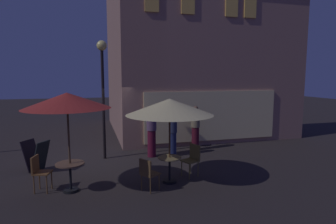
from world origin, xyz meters
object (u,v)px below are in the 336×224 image
object	(u,v)px
cafe_table_0	(70,171)
patio_umbrella_1	(170,107)
street_lamp_near_corner	(103,75)
cafe_chair_1	(192,157)
cafe_chair_0	(39,170)
patron_standing_1	(195,128)
patio_umbrella_0	(67,101)
patron_standing_2	(152,132)
menu_sandwich_board	(36,156)
cafe_chair_2	(148,172)
cafe_table_1	(170,165)
patron_standing_0	(173,133)

from	to	relation	value
cafe_table_0	patio_umbrella_1	xyz separation A→B (m)	(2.60, -0.07, 1.57)
street_lamp_near_corner	patio_umbrella_1	xyz separation A→B (m)	(1.62, -2.80, -0.88)
cafe_table_0	cafe_chair_1	xyz separation A→B (m)	(3.38, 0.24, 0.03)
cafe_chair_0	patron_standing_1	distance (m)	5.98
cafe_chair_1	patron_standing_1	bearing A→B (deg)	-134.41
cafe_chair_1	cafe_chair_0	bearing A→B (deg)	-21.13
patio_umbrella_0	patron_standing_1	bearing A→B (deg)	33.36
patio_umbrella_1	patron_standing_2	world-z (taller)	patio_umbrella_1
menu_sandwich_board	cafe_chair_1	xyz separation A→B (m)	(4.50, -1.66, 0.07)
cafe_chair_2	patron_standing_1	size ratio (longest dim) A/B	0.48
patron_standing_1	patron_standing_2	size ratio (longest dim) A/B	0.98
street_lamp_near_corner	patio_umbrella_0	xyz separation A→B (m)	(-0.98, -2.73, -0.66)
cafe_chair_2	patron_standing_1	world-z (taller)	patron_standing_1
menu_sandwich_board	cafe_chair_2	world-z (taller)	menu_sandwich_board
street_lamp_near_corner	patron_standing_2	world-z (taller)	street_lamp_near_corner
patio_umbrella_0	cafe_chair_0	size ratio (longest dim) A/B	2.71
street_lamp_near_corner	cafe_chair_1	size ratio (longest dim) A/B	4.43
menu_sandwich_board	street_lamp_near_corner	bearing A→B (deg)	54.07
street_lamp_near_corner	patio_umbrella_1	world-z (taller)	street_lamp_near_corner
patron_standing_2	menu_sandwich_board	bearing A→B (deg)	145.08
menu_sandwich_board	patron_standing_1	xyz separation A→B (m)	(5.64, 1.08, 0.40)
patio_umbrella_1	patio_umbrella_0	bearing A→B (deg)	178.41
patio_umbrella_0	patron_standing_2	world-z (taller)	patio_umbrella_0
cafe_table_1	patio_umbrella_0	xyz separation A→B (m)	(-2.60, 0.07, 1.82)
cafe_chair_2	patron_standing_0	world-z (taller)	patron_standing_0
cafe_table_0	patio_umbrella_1	world-z (taller)	patio_umbrella_1
cafe_table_0	cafe_chair_1	distance (m)	3.39
cafe_table_0	patron_standing_2	bearing A→B (deg)	43.54
cafe_table_0	patron_standing_1	xyz separation A→B (m)	(4.52, 2.98, 0.36)
patron_standing_0	patron_standing_1	world-z (taller)	patron_standing_1
patron_standing_2	street_lamp_near_corner	bearing A→B (deg)	128.47
cafe_table_0	cafe_table_1	bearing A→B (deg)	-1.59
cafe_chair_1	patron_standing_2	distance (m)	2.42
patio_umbrella_0	cafe_table_0	bearing A→B (deg)	-104.04
menu_sandwich_board	cafe_table_1	distance (m)	4.21
street_lamp_near_corner	patron_standing_0	size ratio (longest dim) A/B	2.48
patio_umbrella_1	cafe_chair_2	world-z (taller)	patio_umbrella_1
cafe_table_1	patron_standing_1	distance (m)	3.63
patio_umbrella_1	cafe_chair_0	world-z (taller)	patio_umbrella_1
cafe_chair_0	cafe_table_0	bearing A→B (deg)	-0.00
cafe_table_1	patio_umbrella_1	bearing A→B (deg)	-135.00
patio_umbrella_0	patio_umbrella_1	size ratio (longest dim) A/B	1.06
patron_standing_0	menu_sandwich_board	bearing A→B (deg)	21.09
street_lamp_near_corner	cafe_chair_1	xyz separation A→B (m)	(2.40, -2.49, -2.41)
patron_standing_0	patron_standing_1	bearing A→B (deg)	-137.61
cafe_table_0	cafe_chair_0	distance (m)	0.79
patron_standing_1	patron_standing_2	world-z (taller)	patron_standing_2
patio_umbrella_1	patron_standing_2	distance (m)	2.85
cafe_chair_0	patio_umbrella_0	bearing A→B (deg)	0.00
cafe_table_0	patron_standing_0	distance (m)	4.19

